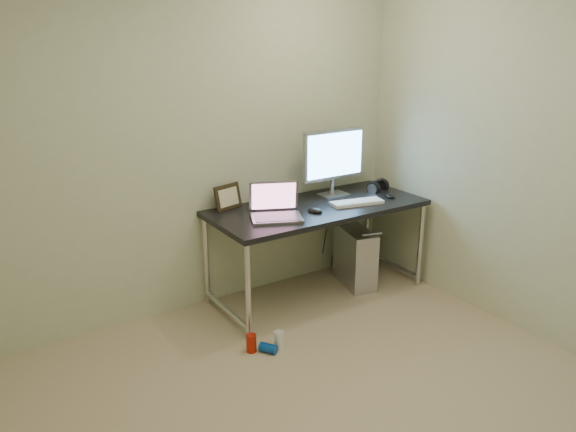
# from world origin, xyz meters

# --- Properties ---
(floor) EXTENTS (3.50, 3.50, 0.00)m
(floor) POSITION_xyz_m (0.00, 0.00, 0.00)
(floor) COLOR tan
(floor) RESTS_ON ground
(wall_back) EXTENTS (3.50, 0.02, 2.50)m
(wall_back) POSITION_xyz_m (0.00, 1.75, 1.25)
(wall_back) COLOR beige
(wall_back) RESTS_ON ground
(wall_right) EXTENTS (0.02, 3.50, 2.50)m
(wall_right) POSITION_xyz_m (1.75, 0.00, 1.25)
(wall_right) COLOR beige
(wall_right) RESTS_ON ground
(desk) EXTENTS (1.69, 0.74, 0.75)m
(desk) POSITION_xyz_m (0.85, 1.38, 0.68)
(desk) COLOR black
(desk) RESTS_ON ground
(tower_computer) EXTENTS (0.31, 0.50, 0.51)m
(tower_computer) POSITION_xyz_m (1.23, 1.37, 0.24)
(tower_computer) COLOR #AFAFB4
(tower_computer) RESTS_ON ground
(cable_a) EXTENTS (0.01, 0.16, 0.69)m
(cable_a) POSITION_xyz_m (1.18, 1.70, 0.40)
(cable_a) COLOR black
(cable_a) RESTS_ON ground
(cable_b) EXTENTS (0.02, 0.11, 0.71)m
(cable_b) POSITION_xyz_m (1.27, 1.68, 0.38)
(cable_b) COLOR black
(cable_b) RESTS_ON ground
(can_red) EXTENTS (0.09, 0.09, 0.12)m
(can_red) POSITION_xyz_m (-0.02, 0.91, 0.06)
(can_red) COLOR #A91B0A
(can_red) RESTS_ON ground
(can_white) EXTENTS (0.08, 0.08, 0.13)m
(can_white) POSITION_xyz_m (0.15, 0.84, 0.06)
(can_white) COLOR white
(can_white) RESTS_ON ground
(can_blue) EXTENTS (0.12, 0.13, 0.06)m
(can_blue) POSITION_xyz_m (0.07, 0.84, 0.03)
(can_blue) COLOR #0B409E
(can_blue) RESTS_ON ground
(laptop) EXTENTS (0.45, 0.41, 0.25)m
(laptop) POSITION_xyz_m (0.42, 1.32, 0.81)
(laptop) COLOR #9C9DA3
(laptop) RESTS_ON desk
(monitor) EXTENTS (0.58, 0.17, 0.54)m
(monitor) POSITION_xyz_m (1.11, 1.54, 1.07)
(monitor) COLOR #9C9DA3
(monitor) RESTS_ON desk
(keyboard) EXTENTS (0.43, 0.22, 0.02)m
(keyboard) POSITION_xyz_m (1.12, 1.24, 0.76)
(keyboard) COLOR white
(keyboard) RESTS_ON desk
(mouse_right) EXTENTS (0.09, 0.12, 0.04)m
(mouse_right) POSITION_xyz_m (1.47, 1.24, 0.77)
(mouse_right) COLOR black
(mouse_right) RESTS_ON desk
(mouse_left) EXTENTS (0.11, 0.14, 0.04)m
(mouse_left) POSITION_xyz_m (0.73, 1.25, 0.77)
(mouse_left) COLOR black
(mouse_left) RESTS_ON desk
(headphones) EXTENTS (0.21, 0.12, 0.12)m
(headphones) POSITION_xyz_m (1.52, 1.45, 0.78)
(headphones) COLOR black
(headphones) RESTS_ON desk
(picture_frame) EXTENTS (0.25, 0.13, 0.19)m
(picture_frame) POSITION_xyz_m (0.23, 1.68, 0.84)
(picture_frame) COLOR black
(picture_frame) RESTS_ON desk
(webcam) EXTENTS (0.05, 0.04, 0.13)m
(webcam) POSITION_xyz_m (0.46, 1.67, 0.84)
(webcam) COLOR silver
(webcam) RESTS_ON desk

